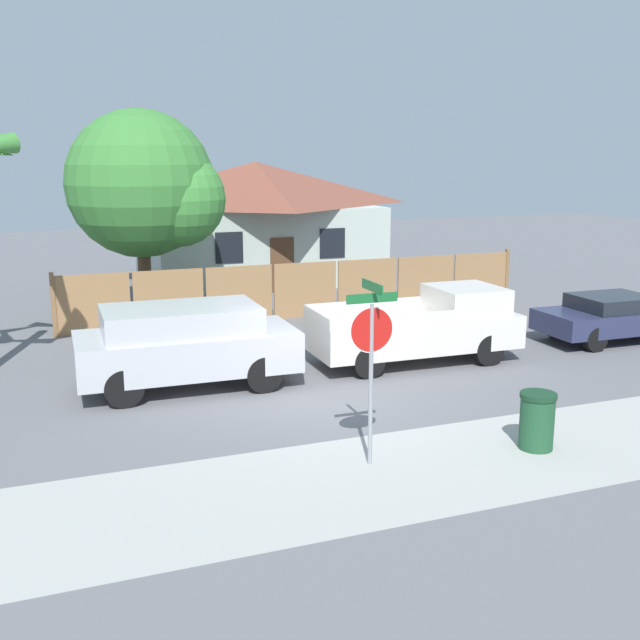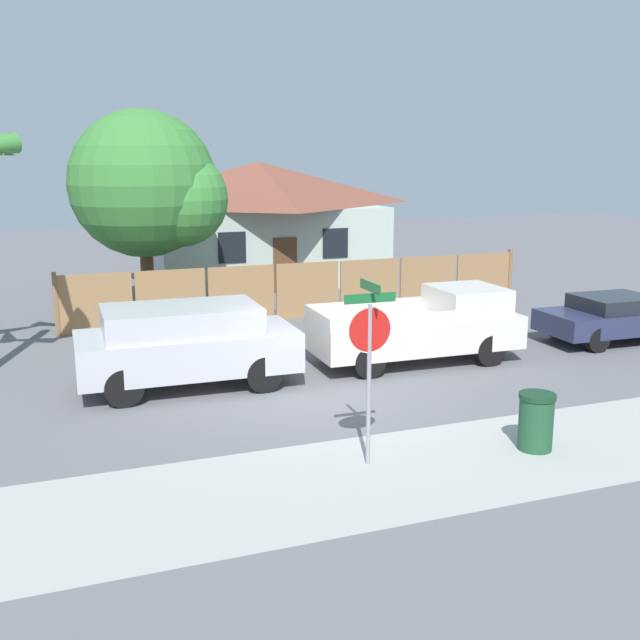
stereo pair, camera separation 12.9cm
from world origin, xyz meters
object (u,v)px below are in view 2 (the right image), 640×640
at_px(house, 259,219).
at_px(orange_pickup, 424,327).
at_px(oak_tree, 151,187).
at_px(trash_bin, 536,421).
at_px(red_suv, 186,343).
at_px(stop_sign, 369,344).
at_px(parked_sedan, 618,317).

distance_m(house, orange_pickup, 13.66).
relative_size(oak_tree, trash_bin, 6.39).
relative_size(red_suv, stop_sign, 1.56).
relative_size(parked_sedan, stop_sign, 1.45).
relative_size(orange_pickup, parked_sedan, 1.17).
xyz_separation_m(orange_pickup, trash_bin, (-0.88, -5.60, -0.37)).
bearing_deg(stop_sign, parked_sedan, 29.73).
xyz_separation_m(red_suv, parked_sedan, (11.58, 0.00, -0.31)).
xyz_separation_m(red_suv, trash_bin, (4.83, -5.60, -0.48)).
bearing_deg(parked_sedan, house, 115.25).
height_order(oak_tree, red_suv, oak_tree).
height_order(red_suv, trash_bin, red_suv).
bearing_deg(red_suv, trash_bin, -47.87).
xyz_separation_m(house, red_suv, (-5.58, -13.57, -1.44)).
xyz_separation_m(house, trash_bin, (-0.75, -19.17, -1.92)).
xyz_separation_m(house, stop_sign, (-3.65, -18.74, -0.42)).
bearing_deg(trash_bin, house, 87.77).
bearing_deg(house, trash_bin, -92.23).
relative_size(orange_pickup, trash_bin, 5.13).
bearing_deg(orange_pickup, red_suv, -178.69).
xyz_separation_m(orange_pickup, stop_sign, (-3.79, -5.17, 1.14)).
bearing_deg(trash_bin, parked_sedan, 39.67).
xyz_separation_m(red_suv, orange_pickup, (5.71, -0.01, -0.11)).
distance_m(red_suv, stop_sign, 5.62).
bearing_deg(trash_bin, red_suv, 130.76).
distance_m(house, stop_sign, 19.10).
xyz_separation_m(house, parked_sedan, (6.01, -13.57, -1.75)).
height_order(house, parked_sedan, house).
xyz_separation_m(parked_sedan, stop_sign, (-9.66, -5.18, 1.34)).
bearing_deg(stop_sign, red_suv, 111.91).
relative_size(house, orange_pickup, 1.87).
distance_m(house, parked_sedan, 14.94).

